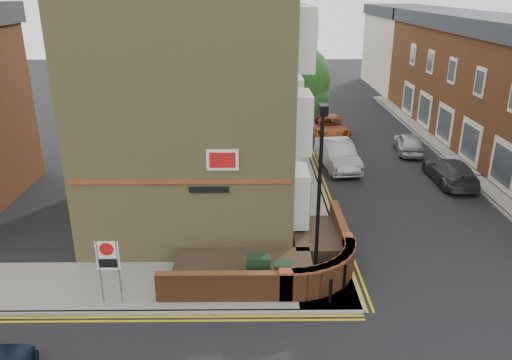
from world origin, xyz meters
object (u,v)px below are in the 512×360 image
at_px(silver_car_near, 338,154).
at_px(lamppost, 319,201).
at_px(utility_cabinet_large, 258,272).
at_px(zone_sign, 108,261).

bearing_deg(silver_car_near, lamppost, -109.04).
distance_m(utility_cabinet_large, silver_car_near, 13.25).
bearing_deg(zone_sign, utility_cabinet_large, 9.69).
height_order(utility_cabinet_large, silver_car_near, silver_car_near).
relative_size(lamppost, zone_sign, 2.86).
relative_size(zone_sign, silver_car_near, 0.47).
xyz_separation_m(utility_cabinet_large, silver_car_near, (4.69, 12.39, 0.05)).
bearing_deg(utility_cabinet_large, lamppost, -3.01).
bearing_deg(utility_cabinet_large, silver_car_near, 69.27).
bearing_deg(lamppost, utility_cabinet_large, 176.99).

